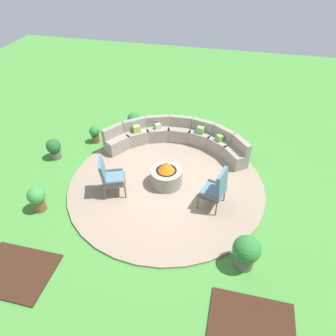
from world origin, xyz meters
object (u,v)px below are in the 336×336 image
(potted_plant_2, at_px, (246,251))
(potted_plant_1, at_px, (95,133))
(lounge_chair_front_left, at_px, (110,176))
(potted_plant_3, at_px, (37,198))
(fire_pit, at_px, (166,175))
(lounge_chair_front_right, at_px, (216,189))
(curved_stone_bench, at_px, (178,138))
(potted_plant_4, at_px, (135,121))
(potted_plant_0, at_px, (54,148))

(potted_plant_2, bearing_deg, potted_plant_1, 143.56)
(lounge_chair_front_left, bearing_deg, potted_plant_3, -79.49)
(fire_pit, distance_m, lounge_chair_front_right, 1.53)
(fire_pit, height_order, curved_stone_bench, curved_stone_bench)
(lounge_chair_front_right, distance_m, potted_plant_4, 4.39)
(potted_plant_0, bearing_deg, potted_plant_2, -23.84)
(fire_pit, relative_size, potted_plant_3, 1.24)
(lounge_chair_front_left, bearing_deg, potted_plant_4, 165.58)
(potted_plant_2, bearing_deg, potted_plant_0, 156.16)
(lounge_chair_front_right, relative_size, potted_plant_1, 2.01)
(potted_plant_3, bearing_deg, lounge_chair_front_left, 32.00)
(potted_plant_2, relative_size, potted_plant_4, 1.19)
(potted_plant_0, bearing_deg, potted_plant_4, 47.58)
(potted_plant_0, relative_size, potted_plant_2, 0.79)
(curved_stone_bench, xyz_separation_m, potted_plant_0, (-3.54, -1.37, -0.02))
(curved_stone_bench, relative_size, potted_plant_1, 7.79)
(potted_plant_0, bearing_deg, lounge_chair_front_left, -26.28)
(lounge_chair_front_left, xyz_separation_m, potted_plant_4, (-0.40, 3.19, -0.22))
(potted_plant_2, bearing_deg, lounge_chair_front_left, 157.79)
(fire_pit, bearing_deg, potted_plant_3, -150.36)
(potted_plant_1, bearing_deg, potted_plant_0, -127.02)
(lounge_chair_front_left, relative_size, potted_plant_1, 1.87)
(fire_pit, height_order, lounge_chair_front_left, lounge_chair_front_left)
(lounge_chair_front_left, relative_size, potted_plant_3, 1.52)
(lounge_chair_front_right, xyz_separation_m, potted_plant_1, (-4.17, 2.12, -0.32))
(potted_plant_1, bearing_deg, curved_stone_bench, 5.55)
(curved_stone_bench, height_order, lounge_chair_front_right, lounge_chair_front_right)
(potted_plant_2, distance_m, potted_plant_4, 6.09)
(potted_plant_1, xyz_separation_m, potted_plant_3, (-0.11, -3.21, 0.07))
(curved_stone_bench, bearing_deg, potted_plant_2, -59.91)
(lounge_chair_front_right, xyz_separation_m, potted_plant_0, (-5.01, 1.01, -0.29))
(potted_plant_0, relative_size, potted_plant_1, 1.14)
(fire_pit, relative_size, lounge_chair_front_right, 0.76)
(potted_plant_1, relative_size, potted_plant_2, 0.69)
(potted_plant_1, bearing_deg, potted_plant_4, 42.28)
(fire_pit, relative_size, potted_plant_4, 1.25)
(lounge_chair_front_left, bearing_deg, potted_plant_1, -168.63)
(curved_stone_bench, distance_m, lounge_chair_front_left, 2.81)
(lounge_chair_front_left, distance_m, potted_plant_2, 3.83)
(potted_plant_0, bearing_deg, lounge_chair_front_right, -11.39)
(potted_plant_0, bearing_deg, potted_plant_1, 52.98)
(fire_pit, height_order, lounge_chair_front_right, lounge_chair_front_right)
(potted_plant_2, bearing_deg, curved_stone_bench, 120.09)
(lounge_chair_front_right, distance_m, potted_plant_2, 1.77)
(fire_pit, relative_size, curved_stone_bench, 0.20)
(fire_pit, xyz_separation_m, lounge_chair_front_right, (1.39, -0.55, 0.29))
(fire_pit, xyz_separation_m, potted_plant_3, (-2.89, -1.65, 0.05))
(fire_pit, height_order, potted_plant_0, fire_pit)
(curved_stone_bench, distance_m, potted_plant_1, 2.72)
(lounge_chair_front_left, xyz_separation_m, potted_plant_1, (-1.45, 2.24, -0.29))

